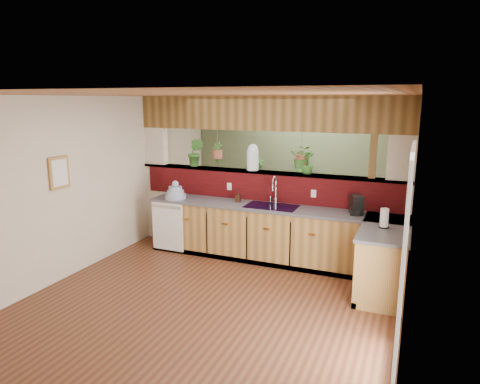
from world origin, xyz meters
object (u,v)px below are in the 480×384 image
at_px(soap_dispenser, 238,197).
at_px(dish_stack, 176,193).
at_px(shelving_console, 280,198).
at_px(coffee_maker, 356,206).
at_px(glass_jar, 253,157).
at_px(paper_towel, 384,218).
at_px(faucet, 275,189).

bearing_deg(soap_dispenser, dish_stack, -169.24).
bearing_deg(dish_stack, shelving_console, 65.22).
relative_size(coffee_maker, shelving_console, 0.20).
relative_size(dish_stack, glass_jar, 0.82).
xyz_separation_m(glass_jar, shelving_console, (-0.10, 1.90, -1.11)).
distance_m(coffee_maker, shelving_console, 2.97).
xyz_separation_m(dish_stack, shelving_console, (1.11, 2.40, -0.50)).
relative_size(dish_stack, paper_towel, 1.29).
bearing_deg(glass_jar, shelving_console, 92.86).
bearing_deg(glass_jar, coffee_maker, -11.35).
xyz_separation_m(faucet, dish_stack, (-1.67, -0.28, -0.15)).
distance_m(dish_stack, coffee_maker, 2.97).
xyz_separation_m(faucet, paper_towel, (1.73, -0.68, -0.12)).
height_order(faucet, dish_stack, faucet).
distance_m(paper_towel, glass_jar, 2.44).
bearing_deg(coffee_maker, paper_towel, -75.12).
bearing_deg(shelving_console, dish_stack, -118.43).
relative_size(soap_dispenser, shelving_console, 0.12).
bearing_deg(faucet, coffee_maker, -5.92).
xyz_separation_m(soap_dispenser, shelving_console, (0.04, 2.20, -0.49)).
height_order(glass_jar, shelving_console, glass_jar).
relative_size(soap_dispenser, coffee_maker, 0.61).
height_order(faucet, paper_towel, faucet).
bearing_deg(glass_jar, soap_dispenser, -114.93).
relative_size(glass_jar, shelving_console, 0.31).
bearing_deg(faucet, dish_stack, -170.49).
bearing_deg(dish_stack, faucet, 9.51).
bearing_deg(shelving_console, glass_jar, -90.79).
distance_m(faucet, soap_dispenser, 0.63).
xyz_separation_m(soap_dispenser, coffee_maker, (1.90, -0.06, 0.04)).
height_order(paper_towel, shelving_console, paper_towel).
xyz_separation_m(coffee_maker, paper_towel, (0.43, -0.55, -0.00)).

